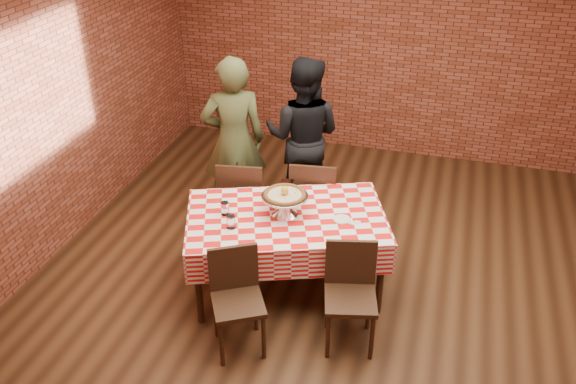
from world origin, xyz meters
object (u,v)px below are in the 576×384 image
at_px(condiment_caddy, 287,189).
at_px(diner_black, 303,136).
at_px(pizza_stand, 285,205).
at_px(diner_olive, 234,141).
at_px(pizza, 285,195).
at_px(water_glass_right, 225,208).
at_px(water_glass_left, 231,222).
at_px(chair_far_left, 244,198).
at_px(chair_near_left, 238,305).
at_px(chair_near_right, 350,300).
at_px(chair_far_right, 314,198).
at_px(table, 286,252).

bearing_deg(condiment_caddy, diner_black, 91.49).
height_order(pizza_stand, diner_olive, diner_olive).
relative_size(pizza, water_glass_right, 3.15).
distance_m(pizza_stand, diner_olive, 1.27).
bearing_deg(pizza, diner_black, 98.36).
bearing_deg(water_glass_left, pizza_stand, 42.00).
xyz_separation_m(condiment_caddy, diner_olive, (-0.76, 0.68, 0.05)).
bearing_deg(chair_far_left, diner_black, -128.46).
height_order(water_glass_right, diner_black, diner_black).
bearing_deg(diner_olive, pizza, 104.65).
distance_m(water_glass_left, condiment_caddy, 0.69).
relative_size(chair_near_left, diner_black, 0.51).
height_order(chair_near_right, chair_far_right, chair_far_right).
relative_size(chair_near_left, chair_far_right, 0.94).
height_order(pizza_stand, water_glass_left, pizza_stand).
bearing_deg(water_glass_left, pizza, 42.00).
relative_size(pizza, chair_near_left, 0.41).
bearing_deg(chair_far_right, pizza_stand, 77.84).
distance_m(water_glass_right, diner_olive, 1.17).
distance_m(table, chair_near_right, 0.89).
relative_size(chair_far_left, diner_black, 0.54).
xyz_separation_m(pizza_stand, diner_black, (-0.20, 1.35, 0.01)).
bearing_deg(diner_black, pizza_stand, 97.29).
relative_size(table, water_glass_right, 14.70).
height_order(pizza_stand, pizza, pizza).
bearing_deg(water_glass_right, chair_far_left, 98.34).
height_order(condiment_caddy, chair_far_right, chair_far_right).
bearing_deg(water_glass_right, water_glass_left, -55.95).
distance_m(water_glass_left, diner_olive, 1.38).
bearing_deg(chair_far_left, chair_far_right, -173.61).
distance_m(water_glass_left, chair_near_right, 1.16).
bearing_deg(condiment_caddy, chair_near_left, -98.48).
height_order(condiment_caddy, diner_black, diner_black).
height_order(water_glass_left, chair_near_left, water_glass_left).
distance_m(water_glass_right, chair_near_left, 0.90).
bearing_deg(pizza_stand, condiment_caddy, 102.31).
distance_m(chair_near_right, chair_far_left, 1.77).
relative_size(table, chair_near_left, 1.93).
height_order(pizza, water_glass_right, pizza).
relative_size(chair_near_right, chair_far_left, 0.95).
height_order(chair_far_right, diner_black, diner_black).
xyz_separation_m(chair_near_left, chair_far_right, (0.18, 1.68, 0.03)).
height_order(pizza, condiment_caddy, pizza).
height_order(chair_near_right, diner_olive, diner_olive).
bearing_deg(chair_far_right, diner_olive, -18.05).
relative_size(chair_near_left, chair_near_right, 0.99).
xyz_separation_m(table, diner_black, (-0.22, 1.37, 0.48)).
distance_m(table, condiment_caddy, 0.56).
bearing_deg(diner_black, water_glass_left, 83.23).
height_order(table, diner_black, diner_black).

